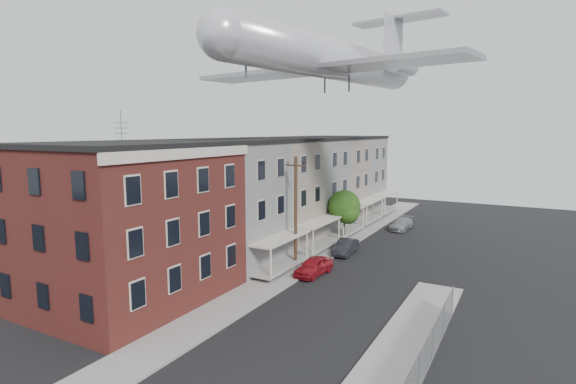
# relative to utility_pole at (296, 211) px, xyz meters

# --- Properties ---
(sidewalk_left) EXTENTS (3.00, 62.00, 0.12)m
(sidewalk_left) POSITION_rel_utility_pole_xyz_m (0.10, 6.00, -4.61)
(sidewalk_left) COLOR gray
(sidewalk_left) RESTS_ON ground
(sidewalk_right) EXTENTS (3.00, 26.00, 0.12)m
(sidewalk_right) POSITION_rel_utility_pole_xyz_m (11.10, -12.00, -4.61)
(sidewalk_right) COLOR gray
(sidewalk_right) RESTS_ON ground
(curb_left) EXTENTS (0.15, 62.00, 0.14)m
(curb_left) POSITION_rel_utility_pole_xyz_m (1.55, 6.00, -4.60)
(curb_left) COLOR gray
(curb_left) RESTS_ON ground
(curb_right) EXTENTS (0.15, 26.00, 0.14)m
(curb_right) POSITION_rel_utility_pole_xyz_m (9.65, -12.00, -4.60)
(curb_right) COLOR gray
(curb_right) RESTS_ON ground
(corner_building) EXTENTS (10.31, 12.30, 12.15)m
(corner_building) POSITION_rel_utility_pole_xyz_m (-6.40, -11.00, 0.49)
(corner_building) COLOR #391312
(corner_building) RESTS_ON ground
(row_house_a) EXTENTS (11.98, 7.00, 10.30)m
(row_house_a) POSITION_rel_utility_pole_xyz_m (-6.36, -1.50, 0.45)
(row_house_a) COLOR slate
(row_house_a) RESTS_ON ground
(row_house_b) EXTENTS (11.98, 7.00, 10.30)m
(row_house_b) POSITION_rel_utility_pole_xyz_m (-6.36, 5.50, 0.45)
(row_house_b) COLOR slate
(row_house_b) RESTS_ON ground
(row_house_c) EXTENTS (11.98, 7.00, 10.30)m
(row_house_c) POSITION_rel_utility_pole_xyz_m (-6.36, 12.50, 0.45)
(row_house_c) COLOR slate
(row_house_c) RESTS_ON ground
(row_house_d) EXTENTS (11.98, 7.00, 10.30)m
(row_house_d) POSITION_rel_utility_pole_xyz_m (-6.36, 19.50, 0.45)
(row_house_d) COLOR slate
(row_house_d) RESTS_ON ground
(row_house_e) EXTENTS (11.98, 7.00, 10.30)m
(row_house_e) POSITION_rel_utility_pole_xyz_m (-6.36, 26.50, 0.45)
(row_house_e) COLOR slate
(row_house_e) RESTS_ON ground
(chainlink_fence) EXTENTS (0.06, 18.06, 1.90)m
(chainlink_fence) POSITION_rel_utility_pole_xyz_m (12.60, -13.00, -3.68)
(chainlink_fence) COLOR gray
(chainlink_fence) RESTS_ON ground
(utility_pole) EXTENTS (1.80, 0.26, 9.00)m
(utility_pole) POSITION_rel_utility_pole_xyz_m (0.00, 0.00, 0.00)
(utility_pole) COLOR black
(utility_pole) RESTS_ON ground
(street_tree) EXTENTS (3.22, 3.20, 5.20)m
(street_tree) POSITION_rel_utility_pole_xyz_m (0.33, 9.92, -1.22)
(street_tree) COLOR black
(street_tree) RESTS_ON ground
(car_near) EXTENTS (1.97, 4.17, 1.38)m
(car_near) POSITION_rel_utility_pole_xyz_m (2.00, -0.84, -3.99)
(car_near) COLOR maroon
(car_near) RESTS_ON ground
(car_mid) EXTENTS (1.66, 4.07, 1.31)m
(car_mid) POSITION_rel_utility_pole_xyz_m (2.00, 5.85, -4.02)
(car_mid) COLOR black
(car_mid) RESTS_ON ground
(car_far) EXTENTS (2.00, 4.49, 1.28)m
(car_far) POSITION_rel_utility_pole_xyz_m (3.80, 18.37, -4.03)
(car_far) COLOR gray
(car_far) RESTS_ON ground
(airplane) EXTENTS (23.88, 27.28, 7.84)m
(airplane) POSITION_rel_utility_pole_xyz_m (1.59, 3.70, 12.05)
(airplane) COLOR #B8B8BC
(airplane) RESTS_ON ground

